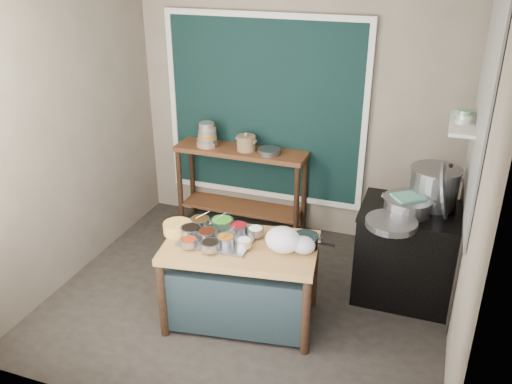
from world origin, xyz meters
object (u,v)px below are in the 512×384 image
(saucepan, at_px, (306,242))
(utensil_cup, at_px, (213,142))
(prep_table, at_px, (241,283))
(condiment_tray, at_px, (218,239))
(steamer, at_px, (408,205))
(yellow_basin, at_px, (178,228))
(stock_pot, at_px, (434,187))
(ceramic_crock, at_px, (246,144))
(stove_block, at_px, (409,255))
(back_counter, at_px, (241,189))

(saucepan, xyz_separation_m, utensil_cup, (-1.43, 1.44, 0.18))
(prep_table, distance_m, condiment_tray, 0.44)
(condiment_tray, distance_m, steamer, 1.64)
(yellow_basin, xyz_separation_m, saucepan, (1.08, 0.12, 0.01))
(yellow_basin, distance_m, stock_pot, 2.25)
(ceramic_crock, height_order, stock_pot, stock_pot)
(stove_block, xyz_separation_m, condiment_tray, (-1.50, -0.84, 0.34))
(back_counter, relative_size, yellow_basin, 5.98)
(prep_table, bearing_deg, yellow_basin, 170.87)
(prep_table, xyz_separation_m, utensil_cup, (-0.92, 1.56, 0.62))
(stove_block, relative_size, utensil_cup, 6.40)
(prep_table, height_order, stove_block, stove_block)
(stock_pot, xyz_separation_m, steamer, (-0.19, -0.22, -0.10))
(prep_table, relative_size, yellow_basin, 5.15)
(stove_block, relative_size, steamer, 2.11)
(stove_block, height_order, steamer, steamer)
(back_counter, distance_m, utensil_cup, 0.61)
(stove_block, bearing_deg, stock_pot, 50.78)
(back_counter, distance_m, ceramic_crock, 0.55)
(ceramic_crock, height_order, steamer, ceramic_crock)
(stock_pot, distance_m, steamer, 0.31)
(ceramic_crock, distance_m, steamer, 1.93)
(saucepan, height_order, utensil_cup, utensil_cup)
(prep_table, xyz_separation_m, condiment_tray, (-0.20, 0.01, 0.39))
(prep_table, height_order, saucepan, saucepan)
(yellow_basin, relative_size, steamer, 0.57)
(back_counter, height_order, yellow_basin, back_counter)
(condiment_tray, bearing_deg, prep_table, -1.53)
(stove_block, bearing_deg, condiment_tray, -150.67)
(back_counter, relative_size, stove_block, 1.61)
(condiment_tray, xyz_separation_m, saucepan, (0.72, 0.12, 0.04))
(stove_block, bearing_deg, prep_table, -146.82)
(ceramic_crock, relative_size, stock_pot, 0.48)
(steamer, bearing_deg, saucepan, -137.77)
(condiment_tray, distance_m, ceramic_crock, 1.61)
(saucepan, distance_m, steamer, 0.98)
(condiment_tray, height_order, utensil_cup, utensil_cup)
(yellow_basin, bearing_deg, condiment_tray, -0.03)
(prep_table, height_order, condiment_tray, condiment_tray)
(condiment_tray, distance_m, stock_pot, 1.93)
(yellow_basin, relative_size, stock_pot, 0.55)
(condiment_tray, distance_m, utensil_cup, 1.73)
(steamer, bearing_deg, stove_block, 45.71)
(prep_table, xyz_separation_m, yellow_basin, (-0.57, 0.01, 0.42))
(stove_block, relative_size, stock_pot, 2.02)
(yellow_basin, height_order, saucepan, saucepan)
(utensil_cup, bearing_deg, back_counter, 2.95)
(back_counter, bearing_deg, steamer, -23.57)
(condiment_tray, relative_size, yellow_basin, 2.41)
(yellow_basin, bearing_deg, stock_pot, 26.57)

